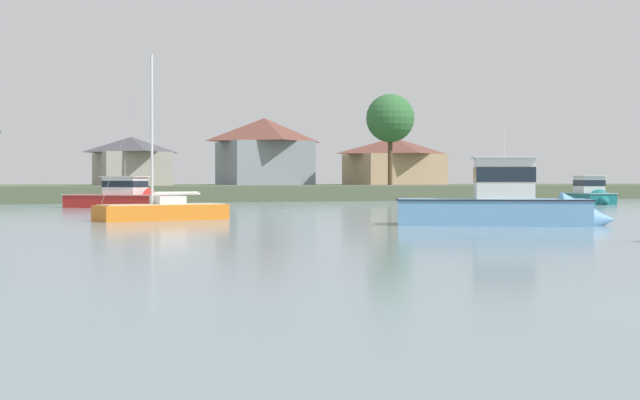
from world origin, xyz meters
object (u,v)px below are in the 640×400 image
object	(u,v)px
cruiser_red	(128,201)
cruiser_skyblue	(514,210)
sailboat_orange	(162,216)
cruiser_teal	(591,197)

from	to	relation	value
cruiser_red	cruiser_skyblue	world-z (taller)	cruiser_skyblue
sailboat_orange	cruiser_teal	xyz separation A→B (m)	(41.74, 18.68, 0.37)
sailboat_orange	cruiser_red	bearing A→B (deg)	83.30
sailboat_orange	cruiser_teal	bearing A→B (deg)	24.10
sailboat_orange	cruiser_skyblue	size ratio (longest dim) A/B	0.91
cruiser_red	cruiser_teal	size ratio (longest dim) A/B	0.98
sailboat_orange	cruiser_skyblue	bearing A→B (deg)	-40.19
sailboat_orange	cruiser_skyblue	distance (m)	17.49
sailboat_orange	cruiser_skyblue	world-z (taller)	sailboat_orange
cruiser_skyblue	cruiser_red	bearing A→B (deg)	107.90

